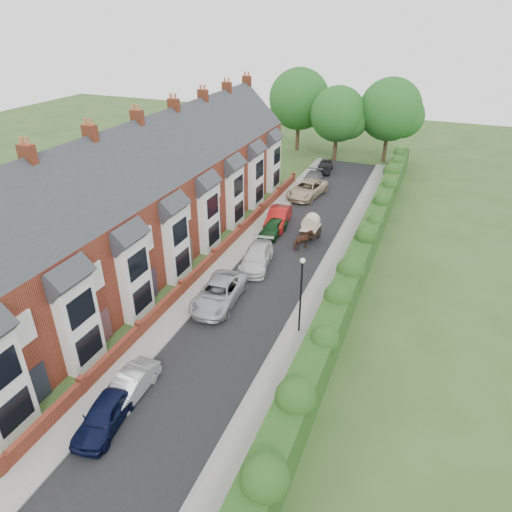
# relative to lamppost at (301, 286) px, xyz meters

# --- Properties ---
(ground) EXTENTS (140.00, 140.00, 0.00)m
(ground) POSITION_rel_lamppost_xyz_m (-3.40, -4.00, -3.30)
(ground) COLOR #2D4C1E
(ground) RESTS_ON ground
(road) EXTENTS (6.00, 58.00, 0.02)m
(road) POSITION_rel_lamppost_xyz_m (-3.90, 7.00, -3.29)
(road) COLOR black
(road) RESTS_ON ground
(pavement_hedge_side) EXTENTS (2.20, 58.00, 0.12)m
(pavement_hedge_side) POSITION_rel_lamppost_xyz_m (0.20, 7.00, -3.24)
(pavement_hedge_side) COLOR #9B9792
(pavement_hedge_side) RESTS_ON ground
(pavement_house_side) EXTENTS (1.70, 58.00, 0.12)m
(pavement_house_side) POSITION_rel_lamppost_xyz_m (-7.75, 7.00, -3.24)
(pavement_house_side) COLOR #9B9792
(pavement_house_side) RESTS_ON ground
(kerb_hedge_side) EXTENTS (0.18, 58.00, 0.13)m
(kerb_hedge_side) POSITION_rel_lamppost_xyz_m (-0.85, 7.00, -3.23)
(kerb_hedge_side) COLOR gray
(kerb_hedge_side) RESTS_ON ground
(kerb_house_side) EXTENTS (0.18, 58.00, 0.13)m
(kerb_house_side) POSITION_rel_lamppost_xyz_m (-6.95, 7.00, -3.23)
(kerb_house_side) COLOR gray
(kerb_house_side) RESTS_ON ground
(hedge) EXTENTS (2.10, 58.00, 2.85)m
(hedge) POSITION_rel_lamppost_xyz_m (2.00, 7.00, -1.70)
(hedge) COLOR #1A3912
(hedge) RESTS_ON ground
(terrace_row) EXTENTS (9.05, 40.50, 11.50)m
(terrace_row) POSITION_rel_lamppost_xyz_m (-14.27, 5.98, 1.18)
(terrace_row) COLOR brown
(terrace_row) RESTS_ON ground
(garden_wall_row) EXTENTS (0.35, 40.35, 1.10)m
(garden_wall_row) POSITION_rel_lamppost_xyz_m (-8.75, 6.00, -2.84)
(garden_wall_row) COLOR brown
(garden_wall_row) RESTS_ON ground
(lamppost) EXTENTS (0.32, 0.32, 5.16)m
(lamppost) POSITION_rel_lamppost_xyz_m (0.00, 0.00, 0.00)
(lamppost) COLOR black
(lamppost) RESTS_ON ground
(tree_far_left) EXTENTS (7.14, 6.80, 9.29)m
(tree_far_left) POSITION_rel_lamppost_xyz_m (-6.05, 36.08, 2.41)
(tree_far_left) COLOR #332316
(tree_far_left) RESTS_ON ground
(tree_far_right) EXTENTS (7.98, 7.60, 10.31)m
(tree_far_right) POSITION_rel_lamppost_xyz_m (-0.01, 38.08, 3.02)
(tree_far_right) COLOR #332316
(tree_far_right) RESTS_ON ground
(tree_far_back) EXTENTS (8.40, 8.00, 10.82)m
(tree_far_back) POSITION_rel_lamppost_xyz_m (-11.99, 39.08, 3.32)
(tree_far_back) COLOR #332316
(tree_far_back) RESTS_ON ground
(car_navy) EXTENTS (2.24, 4.31, 1.40)m
(car_navy) POSITION_rel_lamppost_xyz_m (-6.35, -10.20, -2.60)
(car_navy) COLOR black
(car_navy) RESTS_ON ground
(car_silver_a) EXTENTS (1.43, 3.90, 1.28)m
(car_silver_a) POSITION_rel_lamppost_xyz_m (-6.40, -8.20, -2.66)
(car_silver_a) COLOR #A4A5A9
(car_silver_a) RESTS_ON ground
(car_silver_b) EXTENTS (2.89, 5.63, 1.52)m
(car_silver_b) POSITION_rel_lamppost_xyz_m (-5.91, 1.00, -2.54)
(car_silver_b) COLOR #A6A9AE
(car_silver_b) RESTS_ON ground
(car_white) EXTENTS (2.85, 5.29, 1.46)m
(car_white) POSITION_rel_lamppost_xyz_m (-5.43, 6.60, -2.57)
(car_white) COLOR silver
(car_white) RESTS_ON ground
(car_green) EXTENTS (1.71, 3.98, 1.34)m
(car_green) POSITION_rel_lamppost_xyz_m (-6.16, 12.20, -2.63)
(car_green) COLOR #113817
(car_green) RESTS_ON ground
(car_red) EXTENTS (2.25, 5.00, 1.59)m
(car_red) POSITION_rel_lamppost_xyz_m (-6.40, 14.20, -2.50)
(car_red) COLOR maroon
(car_red) RESTS_ON ground
(car_beige) EXTENTS (3.55, 6.13, 1.60)m
(car_beige) POSITION_rel_lamppost_xyz_m (-6.02, 22.24, -2.49)
(car_beige) COLOR #C2AD8C
(car_beige) RESTS_ON ground
(car_grey) EXTENTS (2.62, 5.05, 1.40)m
(car_grey) POSITION_rel_lamppost_xyz_m (-6.40, 25.60, -2.60)
(car_grey) COLOR #5A5B62
(car_grey) RESTS_ON ground
(car_black) EXTENTS (2.15, 4.36, 1.43)m
(car_black) POSITION_rel_lamppost_xyz_m (-6.40, 31.00, -2.58)
(car_black) COLOR black
(car_black) RESTS_ON ground
(horse) EXTENTS (1.55, 2.05, 1.58)m
(horse) POSITION_rel_lamppost_xyz_m (-2.92, 10.56, -2.51)
(horse) COLOR #4A2A1B
(horse) RESTS_ON ground
(horse_cart) EXTENTS (1.42, 3.13, 2.26)m
(horse_cart) POSITION_rel_lamppost_xyz_m (-2.92, 12.57, -2.01)
(horse_cart) COLOR black
(horse_cart) RESTS_ON ground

